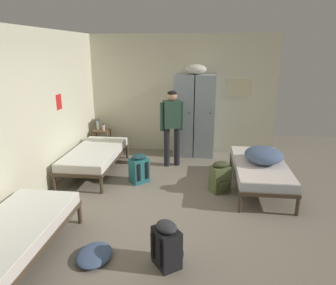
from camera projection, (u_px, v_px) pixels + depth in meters
ground_plane at (166, 204)px, 5.05m from camera, size 8.97×8.97×0.00m
room_backdrop at (111, 105)px, 5.97m from camera, size 4.36×5.67×2.72m
locker_bank at (194, 114)px, 7.13m from camera, size 0.90×0.55×2.07m
shelf_unit at (102, 139)px, 7.42m from camera, size 0.38×0.30×0.57m
bed_right at (260, 168)px, 5.52m from camera, size 0.90×1.90×0.49m
bed_left_rear at (95, 154)px, 6.23m from camera, size 0.90×1.90×0.49m
bed_left_front at (11, 234)px, 3.57m from camera, size 0.90×1.90×0.49m
bedding_heap at (264, 155)px, 5.47m from camera, size 0.65×0.75×0.26m
person_traveler at (172, 121)px, 6.45m from camera, size 0.48×0.30×1.59m
water_bottle at (98, 125)px, 7.35m from camera, size 0.07×0.07×0.25m
lotion_bottle at (104, 127)px, 7.28m from camera, size 0.06×0.06×0.17m
backpack_teal at (139, 169)px, 5.82m from camera, size 0.42×0.42×0.55m
backpack_black at (167, 245)px, 3.56m from camera, size 0.42×0.41×0.55m
backpack_olive at (220, 178)px, 5.42m from camera, size 0.40×0.41×0.55m
clothes_pile_denim at (94, 255)px, 3.73m from camera, size 0.42×0.52×0.10m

